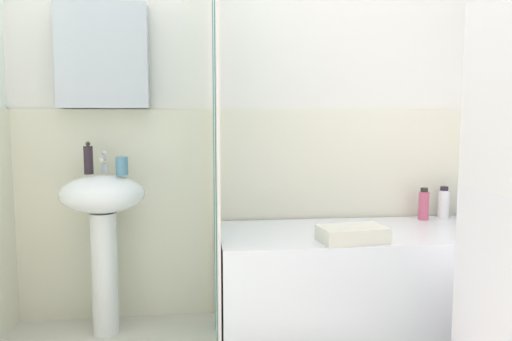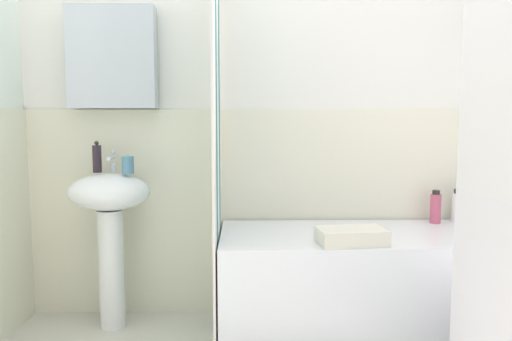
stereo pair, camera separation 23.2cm
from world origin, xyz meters
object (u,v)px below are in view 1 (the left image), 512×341
Objects in this scene: toothbrush_cup at (122,166)px; shampoo_bottle at (444,203)px; sink at (103,218)px; lotion_bottle at (424,205)px; soap_dispenser at (88,160)px; towel_folded at (352,234)px; body_wash_bottle at (463,201)px; bathtub at (364,281)px.

toothbrush_cup is 0.50× the size of shampoo_bottle.
sink reaches higher than lotion_bottle.
toothbrush_cup is (0.18, -0.07, -0.03)m from soap_dispenser.
soap_dispenser is (-0.08, 0.06, 0.31)m from sink.
toothbrush_cup is (0.11, -0.01, 0.28)m from sink.
sink is at bearing -176.43° from shampoo_bottle.
soap_dispenser is 0.55× the size of towel_folded.
body_wash_bottle is at bearing 29.19° from towel_folded.
toothbrush_cup reaches higher than shampoo_bottle.
soap_dispenser is 2.05m from shampoo_bottle.
soap_dispenser is 1.91m from lotion_bottle.
shampoo_bottle is (0.57, 0.26, 0.37)m from bathtub.
body_wash_bottle is 0.11m from shampoo_bottle.
sink is at bearing -36.57° from soap_dispenser.
sink is 4.94× the size of soap_dispenser.
towel_folded is (-0.58, -0.46, -0.05)m from lotion_bottle.
body_wash_bottle is at bearing 2.65° from sink.
body_wash_bottle is 0.72× the size of towel_folded.
toothbrush_cup is 0.50× the size of lotion_bottle.
sink is at bearing 163.56° from towel_folded.
sink is 2.06m from body_wash_bottle.
towel_folded is (-0.15, -0.22, 0.31)m from bathtub.
body_wash_bottle is at bearing 3.12° from toothbrush_cup.
sink is 8.95× the size of toothbrush_cup.
body_wash_bottle is (1.96, 0.11, -0.24)m from toothbrush_cup.
toothbrush_cup is at bearing 162.62° from towel_folded.
shampoo_bottle is at bearing 24.73° from bathtub.
body_wash_bottle is 1.19× the size of lotion_bottle.
shampoo_bottle is at bearing 1.86° from soap_dispenser.
lotion_bottle is at bearing -167.76° from shampoo_bottle.
sink reaches higher than towel_folded.
soap_dispenser reaches higher than bathtub.
shampoo_bottle reaches higher than lotion_bottle.
lotion_bottle is 0.60× the size of towel_folded.
toothbrush_cup is at bearing -176.56° from lotion_bottle.
toothbrush_cup reaches higher than towel_folded.
sink is 1.82m from lotion_bottle.
soap_dispenser is 0.20m from toothbrush_cup.
towel_folded is at bearing -16.44° from sink.
bathtub is at bearing -5.85° from sink.
bathtub is 6.89× the size of body_wash_bottle.
towel_folded is (1.13, -0.35, -0.31)m from toothbrush_cup.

